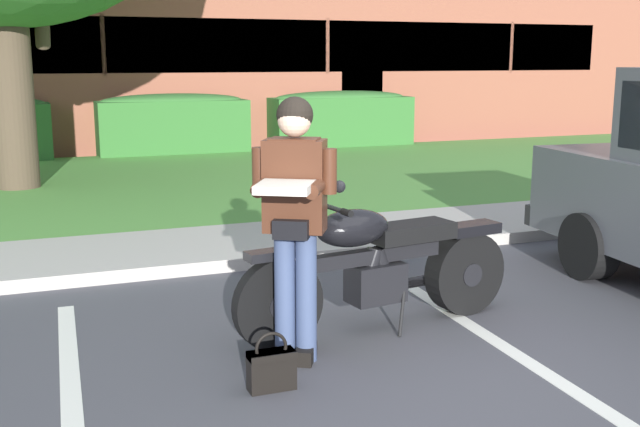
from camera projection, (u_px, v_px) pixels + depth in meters
ground_plane at (463, 382)px, 4.73m from camera, size 140.00×140.00×0.00m
curb_strip at (298, 257)px, 7.47m from camera, size 60.00×0.20×0.12m
concrete_walk at (271, 240)px, 8.25m from camera, size 60.00×1.50×0.08m
grass_lawn at (187, 181)px, 12.21m from camera, size 60.00×7.16×0.06m
stall_stripe_1 at (521, 357)px, 5.11m from camera, size 0.31×4.40×0.01m
motorcycle at (388, 264)px, 5.59m from camera, size 2.24×0.82×1.18m
rider_person at (294, 209)px, 4.87m from camera, size 0.60×0.67×1.70m
handbag at (271, 366)px, 4.59m from camera, size 0.28×0.13×0.36m
hedge_center_right at (173, 123)px, 15.59m from camera, size 2.98×0.90×1.24m
hedge_right at (341, 118)px, 16.89m from camera, size 3.12×0.90×1.24m
brick_building at (81, 52)px, 20.44m from camera, size 28.18×11.50×4.17m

